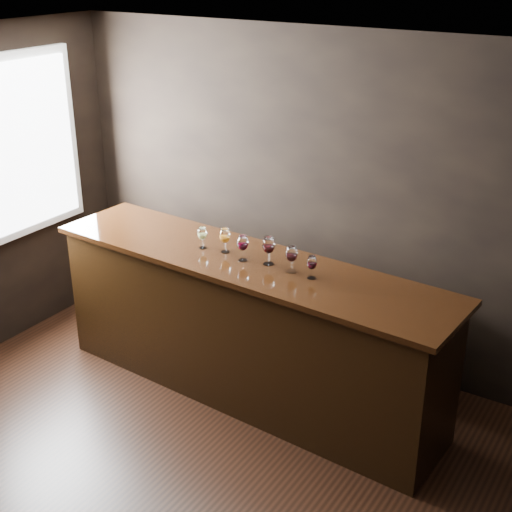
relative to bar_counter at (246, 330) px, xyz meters
The scene contains 11 objects.
ground 1.43m from the bar_counter, 82.37° to the right, with size 5.00×5.00×0.00m, color black.
room_shell 1.72m from the bar_counter, 92.78° to the right, with size 5.02×4.52×2.81m.
bar_counter is the anchor object (origin of this frame).
bar_top 0.59m from the bar_counter, ahead, with size 3.36×0.78×0.04m, color black.
back_bar_shelf 0.74m from the bar_counter, 88.88° to the left, with size 2.30×0.40×0.83m, color black.
glass_white 0.84m from the bar_counter, behind, with size 0.07×0.07×0.17m.
glass_amber 0.78m from the bar_counter, behind, with size 0.08×0.08×0.20m.
glass_red_a 0.75m from the bar_counter, 117.40° to the right, with size 0.09×0.09×0.20m.
glass_red_b 0.78m from the bar_counter, ahead, with size 0.09×0.09×0.22m.
glass_red_c 0.85m from the bar_counter, ahead, with size 0.09×0.09×0.20m.
glass_red_d 0.93m from the bar_counter, ahead, with size 0.07×0.07×0.17m.
Camera 1 is at (2.52, -2.80, 3.36)m, focal length 50.00 mm.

